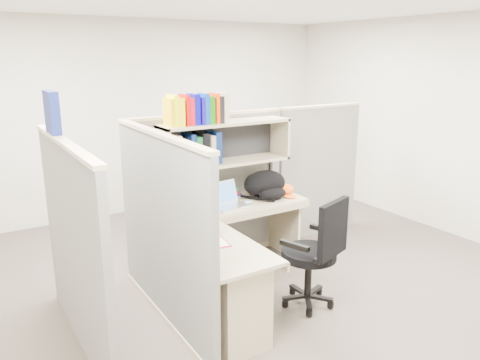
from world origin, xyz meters
TOP-DOWN VIEW (x-y plane):
  - ground at (0.00, 0.00)m, footprint 6.00×6.00m
  - room_shell at (0.00, 0.00)m, footprint 6.00×6.00m
  - cubicle at (-0.37, 0.45)m, footprint 3.79×1.84m
  - desk at (-0.41, -0.29)m, footprint 1.74×1.75m
  - laptop at (0.01, 0.47)m, footprint 0.40×0.40m
  - backpack at (0.52, 0.53)m, footprint 0.56×0.48m
  - orange_cap at (0.76, 0.55)m, footprint 0.26×0.28m
  - snack_canister at (-0.44, -0.01)m, footprint 0.10×0.10m
  - tissue_box at (-0.80, -0.51)m, footprint 0.14×0.14m
  - mouse at (0.23, 0.46)m, footprint 0.10×0.07m
  - paper_cup at (-0.00, 0.75)m, footprint 0.09×0.09m
  - book_stack at (0.20, 0.77)m, footprint 0.21×0.24m
  - loose_paper at (-0.58, -0.22)m, footprint 0.25×0.31m
  - task_chair at (0.31, -0.48)m, footprint 0.59×0.55m

SIDE VIEW (x-z plane):
  - ground at x=0.00m, z-range 0.00..0.00m
  - task_chair at x=0.31m, z-range -0.15..0.88m
  - desk at x=-0.41m, z-range 0.07..0.80m
  - loose_paper at x=-0.58m, z-range 0.73..0.73m
  - mouse at x=0.23m, z-range 0.73..0.77m
  - book_stack at x=0.20m, z-range 0.73..0.83m
  - snack_canister at x=-0.44m, z-range 0.73..0.83m
  - paper_cup at x=0.00m, z-range 0.73..0.84m
  - orange_cap at x=0.76m, z-range 0.73..0.84m
  - tissue_box at x=-0.80m, z-range 0.73..0.90m
  - laptop at x=0.01m, z-range 0.73..0.98m
  - backpack at x=0.52m, z-range 0.73..1.02m
  - cubicle at x=-0.37m, z-range -0.07..1.88m
  - room_shell at x=0.00m, z-range -1.38..4.62m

